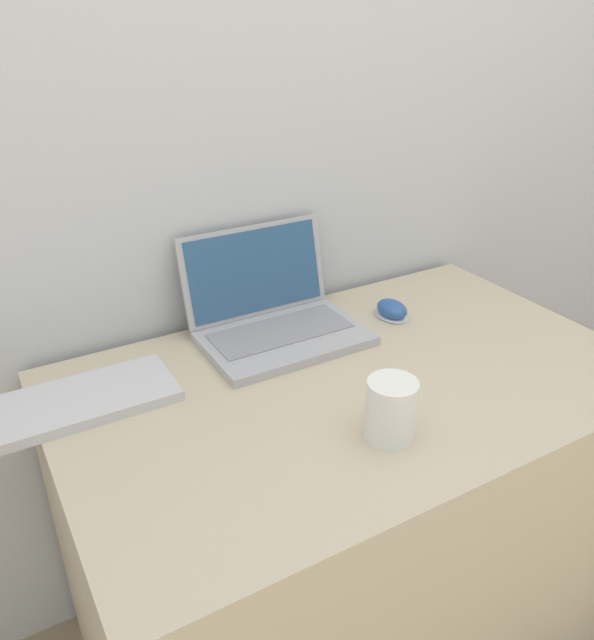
{
  "coord_description": "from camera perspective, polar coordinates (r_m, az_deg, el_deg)",
  "views": [
    {
      "loc": [
        -0.61,
        -0.49,
        1.4
      ],
      "look_at": [
        -0.05,
        0.48,
        0.82
      ],
      "focal_mm": 35.0,
      "sensor_mm": 36.0,
      "label": 1
    }
  ],
  "objects": [
    {
      "name": "desk",
      "position": [
        1.46,
        4.66,
        -17.58
      ],
      "size": [
        1.14,
        0.69,
        0.74
      ],
      "color": "beige",
      "rests_on": "ground_plane"
    },
    {
      "name": "wall_back",
      "position": [
        1.37,
        -3.62,
        21.11
      ],
      "size": [
        7.0,
        0.04,
        2.5
      ],
      "color": "silver",
      "rests_on": "ground_plane"
    },
    {
      "name": "external_keyboard",
      "position": [
        1.2,
        -20.54,
        -7.34
      ],
      "size": [
        0.4,
        0.16,
        0.02
      ],
      "color": "silver",
      "rests_on": "desk"
    },
    {
      "name": "laptop",
      "position": [
        1.35,
        -2.13,
        0.52
      ],
      "size": [
        0.34,
        0.28,
        0.22
      ],
      "color": "#ADADB2",
      "rests_on": "desk"
    },
    {
      "name": "drink_cup",
      "position": [
        1.05,
        8.59,
        -8.04
      ],
      "size": [
        0.08,
        0.08,
        0.11
      ],
      "color": "white",
      "rests_on": "desk"
    },
    {
      "name": "computer_mouse",
      "position": [
        1.46,
        8.66,
        0.93
      ],
      "size": [
        0.06,
        0.09,
        0.04
      ],
      "color": "white",
      "rests_on": "desk"
    }
  ]
}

